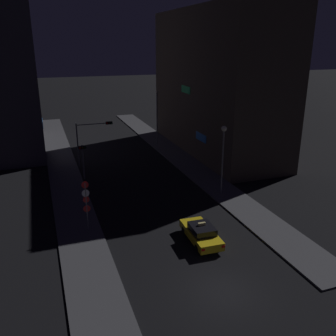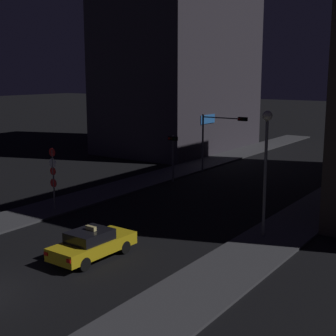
% 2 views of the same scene
% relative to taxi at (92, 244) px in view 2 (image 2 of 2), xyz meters
% --- Properties ---
extents(sidewalk_left, '(3.39, 58.38, 0.13)m').
position_rel_taxi_xyz_m(sidewalk_left, '(-8.33, 21.50, -0.67)').
color(sidewalk_left, '#424247').
rests_on(sidewalk_left, ground_plane).
extents(building_facade_left, '(11.85, 18.77, 22.57)m').
position_rel_taxi_xyz_m(building_facade_left, '(-15.91, 31.85, 10.55)').
color(building_facade_left, '#3D3842').
rests_on(building_facade_left, ground_plane).
extents(taxi, '(1.95, 4.51, 1.62)m').
position_rel_taxi_xyz_m(taxi, '(0.00, 0.00, 0.00)').
color(taxi, yellow).
rests_on(taxi, ground_plane).
extents(traffic_light_overhead, '(4.32, 0.42, 5.23)m').
position_rel_taxi_xyz_m(traffic_light_overhead, '(-4.74, 21.03, 3.06)').
color(traffic_light_overhead, slate).
rests_on(traffic_light_overhead, ground_plane).
extents(traffic_light_left_kerb, '(0.80, 0.42, 3.82)m').
position_rel_taxi_xyz_m(traffic_light_left_kerb, '(-6.39, 16.29, 1.99)').
color(traffic_light_left_kerb, slate).
rests_on(traffic_light_left_kerb, ground_plane).
extents(sign_pole_left, '(0.58, 0.10, 4.00)m').
position_rel_taxi_xyz_m(sign_pole_left, '(-7.61, 4.61, 1.73)').
color(sign_pole_left, slate).
rests_on(sign_pole_left, sidewalk_left).
extents(street_lamp_near_block, '(0.52, 0.52, 6.72)m').
position_rel_taxi_xyz_m(street_lamp_near_block, '(5.49, 7.42, 4.08)').
color(street_lamp_near_block, slate).
rests_on(street_lamp_near_block, sidewalk_right).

